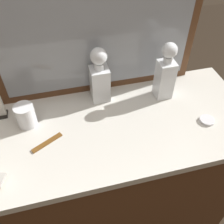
% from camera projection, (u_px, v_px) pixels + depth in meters
% --- Properties ---
extents(ground_plane, '(6.00, 6.00, 0.00)m').
position_uv_depth(ground_plane, '(112.00, 214.00, 1.76)').
color(ground_plane, '#2D2319').
extents(dresser, '(1.29, 0.56, 0.92)m').
position_uv_depth(dresser, '(112.00, 180.00, 1.44)').
color(dresser, brown).
rests_on(dresser, ground_plane).
extents(dresser_mirror, '(0.93, 0.03, 0.77)m').
position_uv_depth(dresser_mirror, '(96.00, 13.00, 1.02)').
color(dresser_mirror, brown).
rests_on(dresser_mirror, dresser).
extents(crystal_decanter_rear, '(0.08, 0.08, 0.27)m').
position_uv_depth(crystal_decanter_rear, '(100.00, 80.00, 1.16)').
color(crystal_decanter_rear, white).
rests_on(crystal_decanter_rear, dresser).
extents(crystal_decanter_far_right, '(0.08, 0.08, 0.28)m').
position_uv_depth(crystal_decanter_far_right, '(165.00, 76.00, 1.17)').
color(crystal_decanter_far_right, white).
rests_on(crystal_decanter_far_right, dresser).
extents(crystal_tumbler_left, '(0.08, 0.08, 0.10)m').
position_uv_depth(crystal_tumbler_left, '(26.00, 116.00, 1.08)').
color(crystal_tumbler_left, white).
rests_on(crystal_tumbler_left, dresser).
extents(porcelain_dish, '(0.06, 0.06, 0.01)m').
position_uv_depth(porcelain_dish, '(207.00, 120.00, 1.12)').
color(porcelain_dish, silver).
rests_on(porcelain_dish, dresser).
extents(tortoiseshell_comb, '(0.13, 0.08, 0.01)m').
position_uv_depth(tortoiseshell_comb, '(47.00, 143.00, 1.04)').
color(tortoiseshell_comb, brown).
rests_on(tortoiseshell_comb, dresser).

